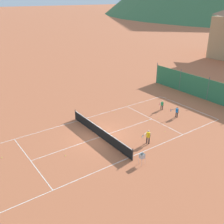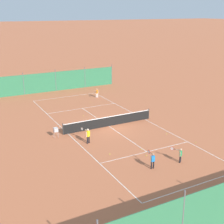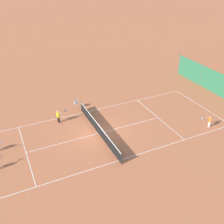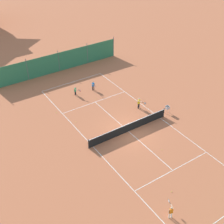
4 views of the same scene
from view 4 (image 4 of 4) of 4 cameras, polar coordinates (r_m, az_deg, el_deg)
name	(u,v)px [view 4 (image 4 of 4)]	position (r m, az deg, el deg)	size (l,w,h in m)	color
ground_plane	(129,131)	(30.95, 3.04, -3.55)	(600.00, 600.00, 0.00)	#B7603D
court_line_markings	(129,131)	(30.95, 3.04, -3.55)	(8.25, 23.85, 0.01)	white
tennis_net	(129,127)	(30.64, 3.07, -2.82)	(9.18, 0.08, 1.06)	#2D2D2D
windscreen_fence_far	(59,62)	(41.79, -9.70, 8.99)	(17.28, 0.08, 2.90)	#2D754C
player_near_service	(171,211)	(23.74, 10.69, -17.36)	(0.62, 0.91, 1.15)	white
player_far_service	(139,102)	(33.92, 4.99, 1.75)	(0.44, 1.09, 1.29)	black
player_near_baseline	(76,90)	(36.41, -6.68, 3.94)	(0.49, 0.94, 1.08)	black
player_far_baseline	(93,85)	(37.17, -3.46, 4.91)	(0.41, 0.98, 1.17)	black
tennis_ball_far_corner	(120,98)	(35.85, 1.47, 2.52)	(0.07, 0.07, 0.07)	#CCE033
tennis_ball_service_box	(99,104)	(34.95, -2.42, 1.56)	(0.07, 0.07, 0.07)	#CCE033
tennis_ball_by_net_right	(76,122)	(32.30, -6.58, -1.82)	(0.07, 0.07, 0.07)	#CCE033
tennis_ball_alley_right	(96,98)	(35.87, -2.95, 2.50)	(0.07, 0.07, 0.07)	#CCE033
tennis_ball_by_net_left	(56,112)	(34.00, -10.13, -0.09)	(0.07, 0.07, 0.07)	#CCE033
tennis_ball_mid_court	(172,192)	(25.75, 10.85, -14.13)	(0.07, 0.07, 0.07)	#CCE033
tennis_ball_near_corner	(162,150)	(29.15, 9.11, -6.82)	(0.07, 0.07, 0.07)	#CCE033
ball_hopper	(167,108)	(33.60, 10.10, 0.74)	(0.36, 0.36, 0.89)	#B7B7BC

